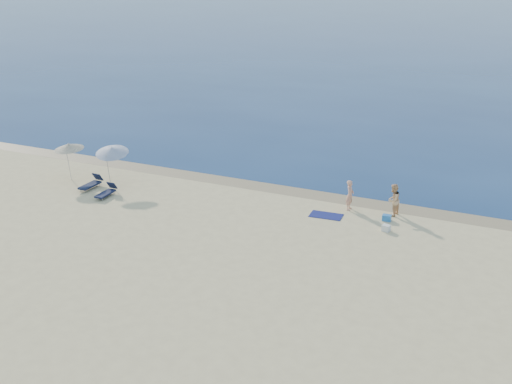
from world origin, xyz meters
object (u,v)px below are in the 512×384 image
blue_cooler (387,218)px  umbrella_near (112,150)px  person_right (393,200)px  person_left (350,195)px

blue_cooler → umbrella_near: umbrella_near is taller
person_right → umbrella_near: size_ratio=0.69×
umbrella_near → blue_cooler: bearing=-15.7°
blue_cooler → umbrella_near: 15.99m
person_left → person_right: 2.27m
person_left → blue_cooler: size_ratio=3.72×
person_right → umbrella_near: (-15.92, -2.10, 1.25)m
person_left → umbrella_near: 13.85m
person_right → blue_cooler: 1.07m
person_right → blue_cooler: person_right is taller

